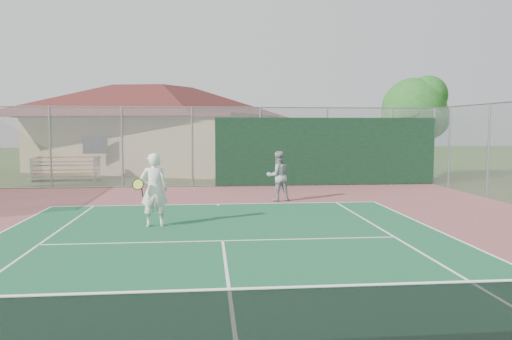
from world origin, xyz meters
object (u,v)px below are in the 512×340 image
(bleachers, at_px, (66,168))
(player_grey_back, at_px, (278,176))
(clubhouse, at_px, (155,119))
(player_white_front, at_px, (154,190))
(tree, at_px, (415,112))

(bleachers, bearing_deg, player_grey_back, -43.80)
(clubhouse, xyz_separation_m, bleachers, (-3.76, -5.83, -2.48))
(player_white_front, height_order, player_grey_back, player_white_front)
(clubhouse, xyz_separation_m, player_white_front, (1.81, -18.01, -2.11))
(tree, bearing_deg, bleachers, 174.18)
(clubhouse, distance_m, bleachers, 7.37)
(bleachers, xyz_separation_m, player_grey_back, (9.48, -7.95, 0.28))
(player_white_front, bearing_deg, bleachers, -69.64)
(bleachers, bearing_deg, player_white_front, -69.22)
(clubhouse, height_order, player_white_front, clubhouse)
(bleachers, xyz_separation_m, tree, (17.15, -1.75, 2.76))
(clubhouse, relative_size, player_grey_back, 9.40)
(bleachers, bearing_deg, tree, -9.61)
(player_white_front, bearing_deg, tree, -142.16)
(clubhouse, height_order, bleachers, clubhouse)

